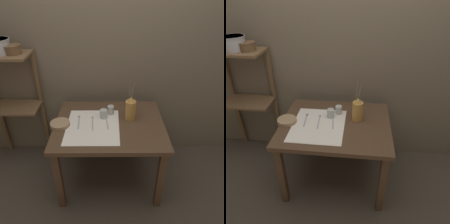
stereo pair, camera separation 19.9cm
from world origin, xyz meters
The scene contains 13 objects.
ground_plane centered at (0.00, 0.00, 0.00)m, with size 12.00×12.00×0.00m, color #473F35.
stone_wall_back centered at (0.00, 0.53, 1.20)m, with size 7.00×0.06×2.40m.
wooden_table centered at (0.00, 0.00, 0.61)m, with size 1.02×0.84×0.71m.
wooden_shelf_unit centered at (-1.02, 0.36, 0.89)m, with size 0.54×0.33×1.28m.
linen_cloth centered at (-0.15, -0.06, 0.71)m, with size 0.48×0.56×0.00m.
pitcher_with_flowers centered at (0.20, 0.07, 0.82)m, with size 0.10×0.10×0.39m.
wooden_bowl centered at (-0.46, -0.04, 0.73)m, with size 0.18×0.18×0.04m.
glass_tumbler_near centered at (-0.06, 0.09, 0.76)m, with size 0.07×0.07×0.09m.
glass_tumbler_far centered at (0.01, 0.16, 0.76)m, with size 0.06×0.06×0.08m.
spoon_inner centered at (-0.29, 0.05, 0.72)m, with size 0.03×0.22×0.02m.
spoon_outer centered at (-0.16, 0.04, 0.72)m, with size 0.03×0.22×0.02m.
fork_outer centered at (-0.02, -0.01, 0.72)m, with size 0.04×0.21×0.00m.
metal_pot_small centered at (-0.89, 0.32, 1.32)m, with size 0.16×0.16×0.08m.
Camera 1 is at (0.01, -1.70, 1.87)m, focal length 35.00 mm.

